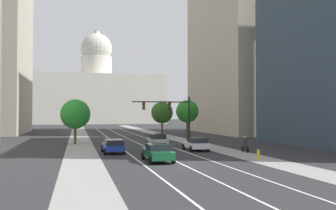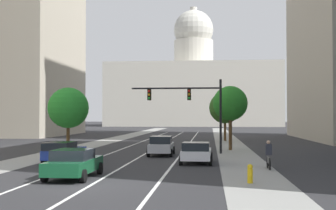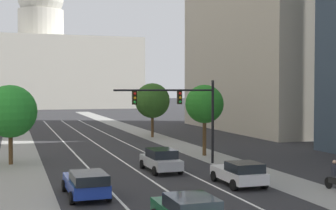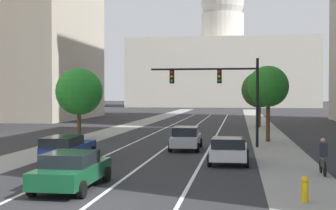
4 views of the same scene
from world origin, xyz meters
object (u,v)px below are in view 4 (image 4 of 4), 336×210
at_px(street_tree_near_left, 79,92).
at_px(car_green, 72,169).
at_px(street_tree_far_right, 268,87).
at_px(fire_hydrant, 305,189).
at_px(cyclist, 323,157).
at_px(car_blue, 67,147).
at_px(street_tree_near_right, 260,90).
at_px(traffic_signal_mast, 222,85).
at_px(car_silver, 186,138).
at_px(capitol_building, 222,67).
at_px(car_white, 229,150).

bearing_deg(street_tree_near_left, car_green, -71.33).
xyz_separation_m(street_tree_near_left, street_tree_far_right, (15.60, -0.14, 0.38)).
relative_size(fire_hydrant, cyclist, 0.53).
xyz_separation_m(car_blue, street_tree_far_right, (11.82, 12.54, 3.58)).
height_order(cyclist, street_tree_near_right, street_tree_near_right).
relative_size(traffic_signal_mast, street_tree_near_left, 1.30).
relative_size(traffic_signal_mast, street_tree_near_right, 1.23).
xyz_separation_m(car_silver, fire_hydrant, (5.80, -14.62, -0.35)).
xyz_separation_m(traffic_signal_mast, fire_hydrant, (3.45, -16.88, -3.93)).
relative_size(car_silver, street_tree_far_right, 0.73).
relative_size(car_blue, street_tree_far_right, 0.79).
height_order(capitol_building, car_green, capitol_building).
bearing_deg(street_tree_near_right, capitol_building, 94.65).
bearing_deg(cyclist, car_white, 56.52).
xyz_separation_m(traffic_signal_mast, cyclist, (5.05, -11.11, -3.54)).
bearing_deg(fire_hydrant, car_white, 107.82).
bearing_deg(car_green, street_tree_near_right, -13.87).
relative_size(fire_hydrant, street_tree_far_right, 0.15).
bearing_deg(car_white, street_tree_near_left, 46.87).
bearing_deg(fire_hydrant, capitol_building, 93.29).
bearing_deg(car_silver, traffic_signal_mast, -47.24).
relative_size(traffic_signal_mast, street_tree_far_right, 1.29).
bearing_deg(street_tree_far_right, street_tree_near_left, 179.48).
relative_size(capitol_building, fire_hydrant, 60.10).
height_order(fire_hydrant, street_tree_near_left, street_tree_near_left).
height_order(car_green, street_tree_near_left, street_tree_near_left).
height_order(car_blue, traffic_signal_mast, traffic_signal_mast).
bearing_deg(traffic_signal_mast, street_tree_far_right, 49.38).
height_order(car_green, fire_hydrant, car_green).
distance_m(car_silver, street_tree_far_right, 9.25).
bearing_deg(car_green, capitol_building, -0.70).
xyz_separation_m(car_silver, car_blue, (-6.02, -6.26, -0.04)).
bearing_deg(fire_hydrant, street_tree_near_left, 126.54).
bearing_deg(traffic_signal_mast, car_white, -85.38).
distance_m(car_silver, car_blue, 8.68).
height_order(car_white, street_tree_near_left, street_tree_near_left).
distance_m(street_tree_far_right, street_tree_near_right, 15.89).
distance_m(fire_hydrant, street_tree_near_left, 26.43).
xyz_separation_m(car_green, cyclist, (10.40, 4.79, 0.08)).
relative_size(car_white, fire_hydrant, 4.61).
distance_m(car_green, car_white, 9.78).
bearing_deg(street_tree_near_left, cyclist, -41.63).
bearing_deg(capitol_building, cyclist, -85.80).
relative_size(car_silver, car_white, 1.05).
distance_m(capitol_building, car_blue, 119.24).
relative_size(car_green, traffic_signal_mast, 0.61).
relative_size(capitol_building, car_white, 13.05).
bearing_deg(capitol_building, car_silver, -89.23).
relative_size(capitol_building, car_blue, 11.55).
height_order(capitol_building, street_tree_near_right, capitol_building).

